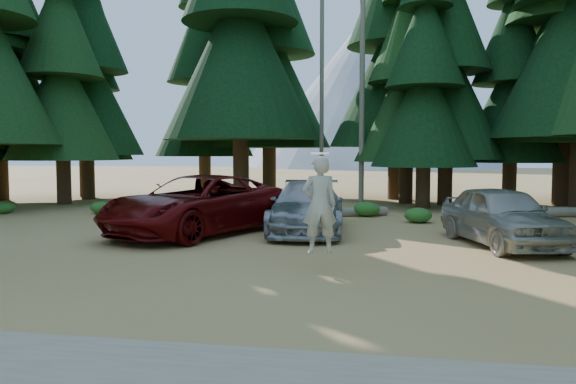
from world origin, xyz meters
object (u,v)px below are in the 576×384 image
(log_mid, at_px, (268,214))
(log_right, at_px, (537,212))
(silver_minivan_center, at_px, (307,207))
(frisbee_player, at_px, (319,204))
(silver_minivan_right, at_px, (502,216))
(log_left, at_px, (328,213))
(red_pickup, at_px, (198,205))

(log_mid, xyz_separation_m, log_right, (9.50, 2.21, 0.03))
(silver_minivan_center, xyz_separation_m, frisbee_player, (1.03, -5.42, 0.59))
(silver_minivan_center, distance_m, silver_minivan_right, 5.35)
(silver_minivan_center, xyz_separation_m, log_left, (0.18, 3.94, -0.58))
(red_pickup, bearing_deg, silver_minivan_right, 18.37)
(red_pickup, distance_m, frisbee_player, 6.07)
(silver_minivan_center, relative_size, log_left, 1.11)
(silver_minivan_right, bearing_deg, frisbee_player, -152.47)
(silver_minivan_center, relative_size, log_mid, 1.40)
(silver_minivan_center, height_order, log_mid, silver_minivan_center)
(red_pickup, bearing_deg, log_right, 52.85)
(log_mid, bearing_deg, silver_minivan_center, -22.20)
(log_right, bearing_deg, silver_minivan_center, -155.23)
(red_pickup, bearing_deg, silver_minivan_center, 39.44)
(red_pickup, relative_size, log_right, 1.08)
(red_pickup, bearing_deg, log_left, 79.02)
(silver_minivan_center, relative_size, silver_minivan_right, 1.15)
(silver_minivan_right, height_order, frisbee_player, frisbee_player)
(frisbee_player, relative_size, log_right, 0.35)
(red_pickup, relative_size, log_mid, 1.67)
(silver_minivan_center, height_order, log_right, silver_minivan_center)
(log_mid, bearing_deg, frisbee_player, -34.13)
(log_left, bearing_deg, silver_minivan_right, -74.23)
(frisbee_player, bearing_deg, log_right, -139.19)
(silver_minivan_right, bearing_deg, silver_minivan_center, 147.52)
(silver_minivan_right, distance_m, frisbee_player, 5.70)
(red_pickup, height_order, frisbee_player, frisbee_player)
(frisbee_player, relative_size, log_left, 0.43)
(log_left, relative_size, log_right, 0.81)
(silver_minivan_right, bearing_deg, log_right, 53.63)
(log_left, height_order, log_right, log_right)
(log_left, bearing_deg, red_pickup, -149.89)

